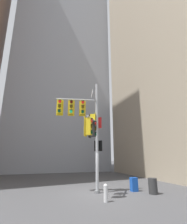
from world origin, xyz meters
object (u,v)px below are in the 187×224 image
object	(u,v)px
newspaper_box	(134,184)
signal_pole_assembly	(86,121)
trash_bin	(153,186)
fire_hydrant	(106,192)

from	to	relation	value
newspaper_box	signal_pole_assembly	bearing A→B (deg)	178.07
trash_bin	newspaper_box	bearing A→B (deg)	121.88
newspaper_box	trash_bin	size ratio (longest dim) A/B	0.93
fire_hydrant	newspaper_box	world-z (taller)	fire_hydrant
signal_pole_assembly	newspaper_box	xyz separation A→B (m)	(3.43, -0.12, -4.15)
fire_hydrant	trash_bin	world-z (taller)	trash_bin
newspaper_box	trash_bin	bearing A→B (deg)	-58.12
newspaper_box	fire_hydrant	bearing A→B (deg)	-146.70
newspaper_box	trash_bin	world-z (taller)	trash_bin
signal_pole_assembly	fire_hydrant	bearing A→B (deg)	-73.70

